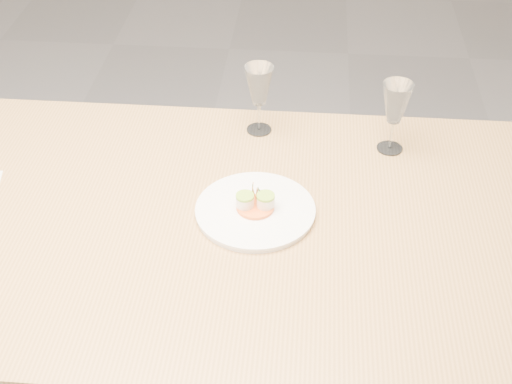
# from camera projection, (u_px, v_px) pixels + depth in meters

# --- Properties ---
(dining_table) EXTENTS (2.40, 1.00, 0.75)m
(dining_table) POSITION_uv_depth(u_px,v_px,m) (117.00, 234.00, 1.77)
(dining_table) COLOR #B2854D
(dining_table) RESTS_ON ground
(dinner_plate) EXTENTS (0.29, 0.29, 0.08)m
(dinner_plate) POSITION_uv_depth(u_px,v_px,m) (255.00, 210.00, 1.72)
(dinner_plate) COLOR white
(dinner_plate) RESTS_ON dining_table
(wine_glass_2) EXTENTS (0.08, 0.08, 0.20)m
(wine_glass_2) POSITION_uv_depth(u_px,v_px,m) (259.00, 87.00, 1.93)
(wine_glass_2) COLOR white
(wine_glass_2) RESTS_ON dining_table
(wine_glass_3) EXTENTS (0.08, 0.08, 0.20)m
(wine_glass_3) POSITION_uv_depth(u_px,v_px,m) (396.00, 104.00, 1.86)
(wine_glass_3) COLOR white
(wine_glass_3) RESTS_ON dining_table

